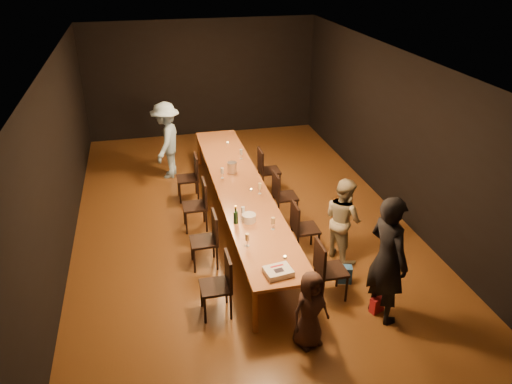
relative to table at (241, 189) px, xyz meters
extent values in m
plane|color=#452111|center=(0.00, 0.00, -0.70)|extent=(10.00, 10.00, 0.00)
cube|color=black|center=(0.00, 5.00, 0.80)|extent=(6.00, 0.04, 3.00)
cube|color=black|center=(0.00, -5.00, 0.80)|extent=(6.00, 0.04, 3.00)
cube|color=black|center=(-3.00, 0.00, 0.80)|extent=(0.04, 10.00, 3.00)
cube|color=black|center=(3.00, 0.00, 0.80)|extent=(0.04, 10.00, 3.00)
cube|color=silver|center=(0.00, 0.00, 2.30)|extent=(6.00, 10.00, 0.04)
cube|color=#97512C|center=(0.00, 0.00, 0.02)|extent=(0.90, 6.00, 0.05)
cylinder|color=#97512C|center=(-0.40, -2.90, -0.35)|extent=(0.08, 0.08, 0.70)
cylinder|color=#97512C|center=(0.40, -2.90, -0.35)|extent=(0.08, 0.08, 0.70)
cylinder|color=#97512C|center=(-0.40, 2.90, -0.35)|extent=(0.08, 0.08, 0.70)
cylinder|color=#97512C|center=(0.40, 2.90, -0.35)|extent=(0.08, 0.08, 0.70)
imported|color=black|center=(1.40, -2.96, 0.23)|extent=(0.60, 0.77, 1.87)
imported|color=tan|center=(1.39, -1.46, 0.01)|extent=(0.72, 0.82, 1.42)
imported|color=#8FBADE|center=(-1.15, 2.41, 0.14)|extent=(0.94, 1.23, 1.69)
imported|color=#3B2721|center=(0.23, -3.26, -0.15)|extent=(0.62, 0.50, 1.10)
cube|color=red|center=(1.37, -2.89, -0.58)|extent=(0.23, 0.17, 0.24)
cube|color=#24559C|center=(1.18, -2.14, -0.56)|extent=(0.25, 0.20, 0.28)
cube|color=white|center=(-0.04, -2.71, 0.09)|extent=(0.39, 0.33, 0.08)
cube|color=black|center=(-0.04, -2.74, 0.13)|extent=(0.13, 0.11, 0.00)
cube|color=red|center=(-0.04, -2.64, 0.13)|extent=(0.19, 0.06, 0.00)
cylinder|color=white|center=(-0.12, -1.25, 0.11)|extent=(0.29, 0.29, 0.13)
cylinder|color=silver|center=(-0.03, 0.65, 0.15)|extent=(0.22, 0.22, 0.21)
cylinder|color=#B2B7B2|center=(0.15, -2.37, 0.06)|extent=(0.05, 0.05, 0.03)
cylinder|color=#B2B7B2|center=(0.15, -0.20, 0.06)|extent=(0.05, 0.05, 0.03)
cylinder|color=#B2B7B2|center=(0.15, 2.16, 0.06)|extent=(0.05, 0.05, 0.03)
camera|label=1|loc=(-1.56, -7.93, 4.02)|focal=35.00mm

